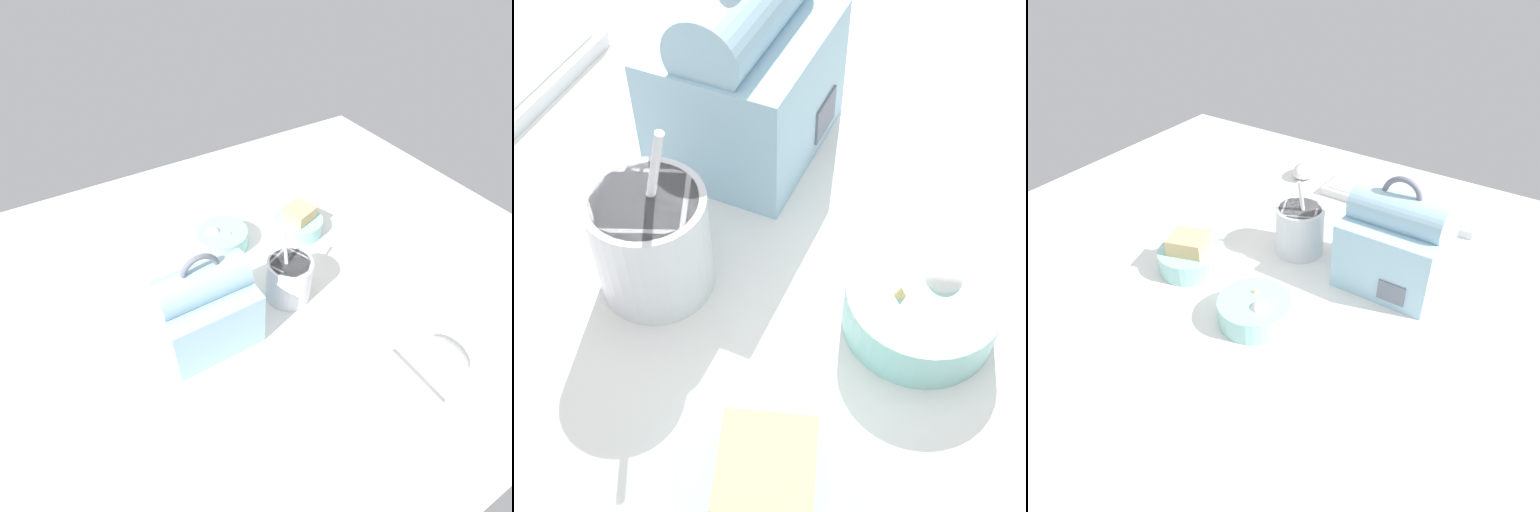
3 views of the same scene
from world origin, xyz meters
The scene contains 7 objects.
desk_surface centered at (0.00, 0.00, 1.00)cm, with size 140.00×110.00×2.00cm.
keyboard centered at (6.33, 35.69, 3.02)cm, with size 35.45×11.98×2.10cm.
lunch_bag centered at (15.35, 8.23, 10.13)cm, with size 17.10×13.90×21.10cm.
soup_cup centered at (-3.45, 7.68, 7.07)cm, with size 9.38×9.38×16.16cm.
bento_bowl_sandwich centered at (-17.32, -8.41, 4.68)cm, with size 11.91×11.91×7.19cm.
bento_bowl_snacks centered at (1.04, -13.36, 4.29)cm, with size 12.07×12.07×5.34cm.
computer_mouse centered at (-18.92, 35.62, 3.99)cm, with size 5.72×8.58×3.97cm.
Camera 3 is at (38.56, -61.45, 58.96)cm, focal length 35.00 mm.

